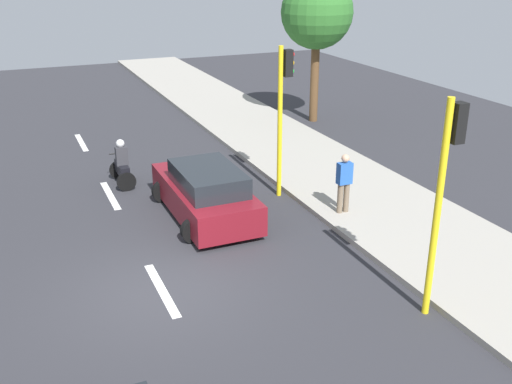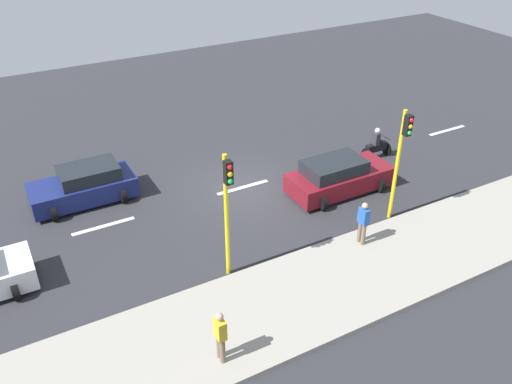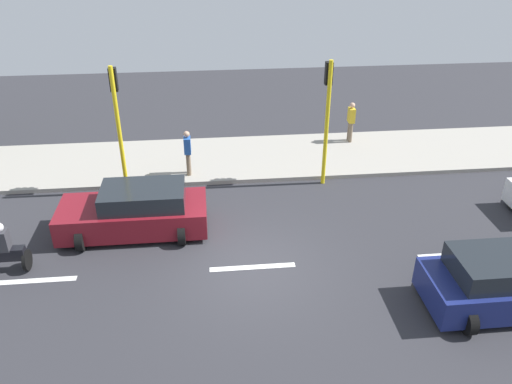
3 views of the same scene
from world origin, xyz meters
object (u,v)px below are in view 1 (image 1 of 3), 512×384
(traffic_light_midblock, at_px, (283,101))
(street_tree_north, at_px, (317,14))
(motorcycle, at_px, (122,166))
(pedestrian_by_tree, at_px, (344,181))
(car_maroon, at_px, (205,193))
(traffic_light_corner, at_px, (445,179))

(traffic_light_midblock, xyz_separation_m, street_tree_north, (5.08, 7.33, 1.64))
(motorcycle, relative_size, pedestrian_by_tree, 0.91)
(car_maroon, distance_m, street_tree_north, 11.75)
(traffic_light_corner, distance_m, traffic_light_midblock, 7.01)
(street_tree_north, bearing_deg, motorcycle, -154.06)
(motorcycle, bearing_deg, car_maroon, -64.45)
(motorcycle, distance_m, traffic_light_midblock, 5.59)
(traffic_light_corner, bearing_deg, pedestrian_by_tree, 80.10)
(motorcycle, distance_m, pedestrian_by_tree, 7.13)
(motorcycle, xyz_separation_m, traffic_light_midblock, (4.28, -2.78, 2.29))
(traffic_light_midblock, bearing_deg, street_tree_north, 55.31)
(car_maroon, relative_size, traffic_light_midblock, 0.99)
(motorcycle, distance_m, street_tree_north, 11.13)
(motorcycle, bearing_deg, traffic_light_corner, -66.37)
(car_maroon, height_order, traffic_light_midblock, traffic_light_midblock)
(car_maroon, relative_size, street_tree_north, 0.72)
(street_tree_north, bearing_deg, pedestrian_by_tree, -114.01)
(traffic_light_corner, relative_size, traffic_light_midblock, 1.00)
(traffic_light_corner, relative_size, street_tree_north, 0.73)
(car_maroon, relative_size, traffic_light_corner, 0.99)
(street_tree_north, bearing_deg, traffic_light_midblock, -124.69)
(car_maroon, height_order, pedestrian_by_tree, pedestrian_by_tree)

